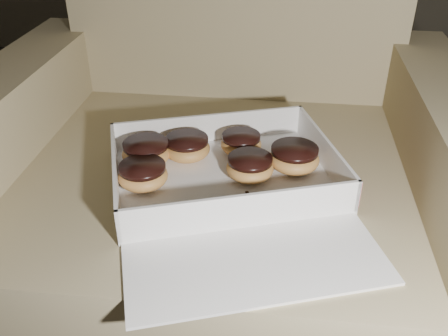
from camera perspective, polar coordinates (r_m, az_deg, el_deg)
name	(u,v)px	position (r m, az deg, el deg)	size (l,w,h in m)	color
armchair	(221,197)	(1.12, -0.31, -3.36)	(0.99, 0.83, 1.03)	#9D8A64
bakery_box	(231,187)	(0.88, 0.77, -2.18)	(0.52, 0.56, 0.07)	white
donut_a	(146,152)	(0.96, -8.88, 1.80)	(0.09, 0.09, 0.05)	gold
donut_b	(143,175)	(0.90, -9.25, -0.76)	(0.09, 0.09, 0.04)	gold
donut_c	(187,147)	(0.97, -4.25, 2.39)	(0.09, 0.09, 0.04)	gold
donut_d	(241,143)	(0.99, 1.96, 2.88)	(0.08, 0.08, 0.04)	gold
donut_e	(250,167)	(0.91, 2.99, 0.14)	(0.09, 0.09, 0.04)	gold
donut_f	(294,158)	(0.94, 8.02, 1.17)	(0.09, 0.09, 0.05)	gold
crumb_a	(247,192)	(0.88, 2.64, -2.79)	(0.01, 0.01, 0.00)	black
crumb_b	(310,189)	(0.90, 9.79, -2.41)	(0.01, 0.01, 0.00)	black
crumb_c	(191,226)	(0.80, -3.83, -6.62)	(0.01, 0.01, 0.00)	black
crumb_d	(240,178)	(0.91, 1.80, -1.20)	(0.01, 0.01, 0.00)	black
crumb_e	(162,220)	(0.82, -7.13, -5.94)	(0.01, 0.01, 0.00)	black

